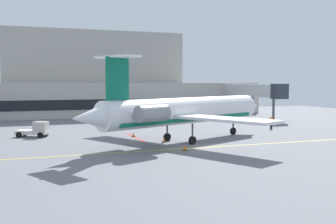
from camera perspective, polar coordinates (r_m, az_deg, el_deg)
name	(u,v)px	position (r m, az deg, el deg)	size (l,w,h in m)	color
ground	(203,148)	(43.83, 4.86, -4.90)	(120.00, 120.00, 0.11)	slate
terminal_building	(95,83)	(88.99, -9.89, 3.92)	(69.42, 15.62, 17.41)	#B7B2A8
jet_bridge_west	(254,91)	(81.28, 11.74, 2.86)	(2.40, 19.43, 6.54)	silver
regional_jet	(183,111)	(47.06, 2.10, 0.12)	(28.14, 23.94, 9.32)	white
baggage_tug	(36,130)	(54.39, -17.62, -2.33)	(4.27, 3.31, 1.91)	silver
pushback_tractor	(201,114)	(76.33, 4.49, -0.23)	(3.82, 3.10, 2.35)	#1E4CB2
marshaller	(271,123)	(62.42, 13.96, -1.41)	(0.34, 0.82, 1.84)	#191E33
safety_cone_alpha	(133,135)	(52.21, -4.75, -3.12)	(0.47, 0.47, 0.55)	orange
safety_cone_bravo	(164,140)	(47.30, -0.53, -3.86)	(0.47, 0.47, 0.55)	orange
safety_cone_charlie	(185,148)	(41.61, 2.28, -4.96)	(0.47, 0.47, 0.55)	orange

